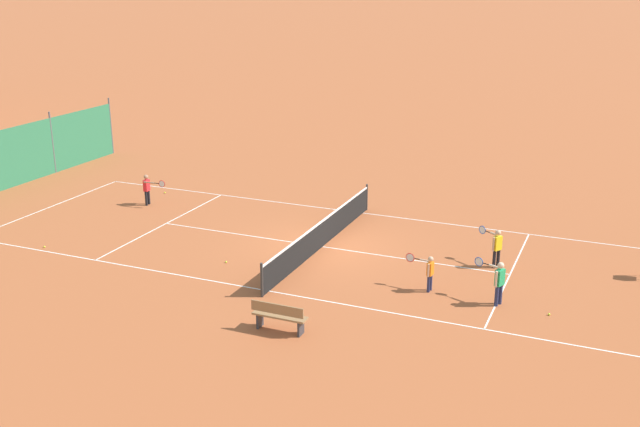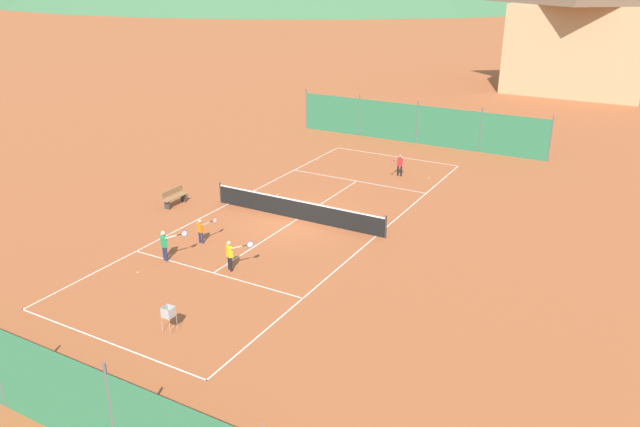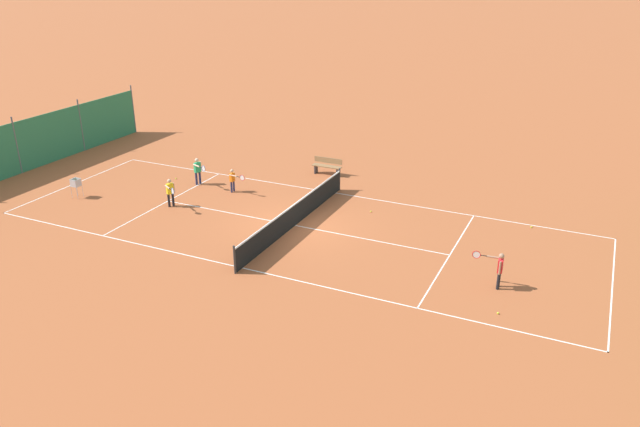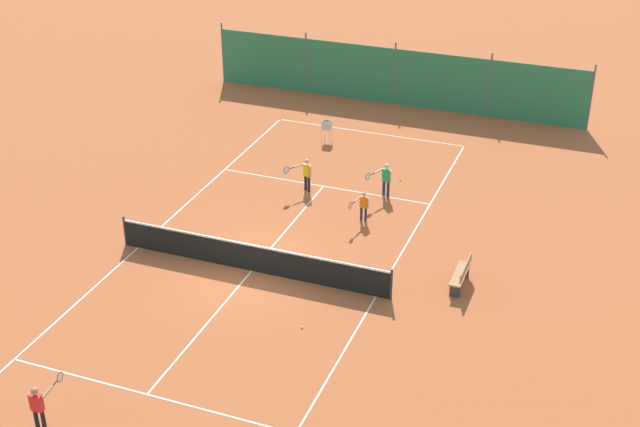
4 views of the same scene
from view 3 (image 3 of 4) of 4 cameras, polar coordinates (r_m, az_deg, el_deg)
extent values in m
plane|color=#A8542D|center=(25.45, -2.29, -1.10)|extent=(600.00, 600.00, 0.00)
cube|color=white|center=(23.10, 25.17, -6.04)|extent=(8.25, 0.05, 0.01)
cube|color=white|center=(32.33, -21.44, 2.59)|extent=(8.25, 0.05, 0.01)
cube|color=white|center=(28.88, 1.42, 1.89)|extent=(0.05, 23.85, 0.01)
cube|color=white|center=(22.25, -7.12, -4.95)|extent=(0.05, 23.85, 0.01)
cube|color=white|center=(23.48, 11.78, -3.74)|extent=(8.20, 0.05, 0.01)
cube|color=white|center=(28.74, -13.72, 1.12)|extent=(8.20, 0.05, 0.01)
cube|color=white|center=(25.45, -2.29, -1.09)|extent=(0.05, 12.80, 0.01)
cylinder|color=#2D2D2D|center=(29.08, 1.79, 3.15)|extent=(0.08, 0.08, 1.06)
cylinder|color=#2D2D2D|center=(21.68, -7.81, -4.22)|extent=(0.08, 0.08, 1.06)
cube|color=black|center=(25.27, -2.31, -0.15)|extent=(9.10, 0.02, 0.91)
cube|color=white|center=(25.09, -2.32, 0.85)|extent=(9.10, 0.04, 0.06)
cube|color=#2D754C|center=(34.58, -25.95, 5.38)|extent=(17.20, 0.04, 2.60)
cylinder|color=#59595E|center=(40.28, -16.71, 9.14)|extent=(0.08, 0.08, 2.90)
cylinder|color=#59595E|center=(37.28, -21.01, 7.54)|extent=(0.08, 0.08, 2.90)
cylinder|color=#59595E|center=(34.55, -25.99, 5.62)|extent=(0.08, 0.08, 2.90)
cylinder|color=black|center=(21.45, 15.99, -5.97)|extent=(0.11, 0.11, 0.59)
cylinder|color=black|center=(21.62, 16.04, -5.73)|extent=(0.11, 0.11, 0.59)
cube|color=red|center=(21.29, 16.17, -4.60)|extent=(0.30, 0.19, 0.46)
sphere|color=#A37556|center=(21.14, 16.27, -3.76)|extent=(0.18, 0.18, 0.18)
cylinder|color=#A37556|center=(21.13, 16.12, -4.82)|extent=(0.07, 0.07, 0.46)
cylinder|color=#A37556|center=(21.38, 15.65, -3.87)|extent=(0.11, 0.46, 0.07)
cylinder|color=black|center=(21.40, 14.76, -3.75)|extent=(0.05, 0.21, 0.03)
torus|color=red|center=(21.41, 14.11, -3.66)|extent=(0.05, 0.28, 0.28)
cylinder|color=silver|center=(21.41, 14.11, -3.66)|extent=(0.03, 0.25, 0.25)
cylinder|color=black|center=(28.04, -13.28, 1.25)|extent=(0.11, 0.11, 0.59)
cylinder|color=black|center=(27.98, -13.65, 1.17)|extent=(0.11, 0.11, 0.59)
cube|color=yellow|center=(27.82, -13.56, 2.22)|extent=(0.33, 0.29, 0.46)
sphere|color=tan|center=(27.70, -13.63, 2.90)|extent=(0.18, 0.18, 0.18)
cylinder|color=tan|center=(27.88, -13.22, 2.30)|extent=(0.07, 0.07, 0.46)
cylinder|color=tan|center=(27.50, -13.77, 2.36)|extent=(0.29, 0.43, 0.07)
cylinder|color=black|center=(27.20, -13.51, 2.16)|extent=(0.13, 0.20, 0.03)
torus|color=#1E4CB2|center=(26.98, -13.32, 2.01)|extent=(0.16, 0.25, 0.28)
cylinder|color=silver|center=(26.98, -13.32, 2.01)|extent=(0.13, 0.22, 0.25)
cylinder|color=#23284C|center=(29.28, -7.88, 2.51)|extent=(0.09, 0.09, 0.52)
cylinder|color=#23284C|center=(29.16, -8.09, 2.41)|extent=(0.09, 0.09, 0.52)
cube|color=orange|center=(29.06, -8.04, 3.31)|extent=(0.27, 0.17, 0.40)
sphere|color=tan|center=(28.96, -8.07, 3.87)|extent=(0.16, 0.16, 0.16)
cylinder|color=tan|center=(29.18, -7.84, 3.40)|extent=(0.06, 0.06, 0.40)
cylinder|color=tan|center=(28.77, -7.95, 3.45)|extent=(0.11, 0.40, 0.06)
cylinder|color=black|center=(28.60, -7.50, 3.35)|extent=(0.05, 0.19, 0.03)
torus|color=red|center=(28.46, -7.14, 3.27)|extent=(0.06, 0.28, 0.28)
cylinder|color=silver|center=(28.46, -7.14, 3.27)|extent=(0.04, 0.25, 0.25)
cylinder|color=#23284C|center=(30.50, -10.92, 3.24)|extent=(0.11, 0.11, 0.61)
cylinder|color=#23284C|center=(30.40, -11.24, 3.15)|extent=(0.11, 0.11, 0.61)
cube|color=#239E5B|center=(30.28, -11.16, 4.16)|extent=(0.34, 0.27, 0.47)
sphere|color=beige|center=(30.17, -11.21, 4.81)|extent=(0.19, 0.19, 0.19)
cylinder|color=beige|center=(30.37, -10.86, 4.24)|extent=(0.07, 0.07, 0.47)
cylinder|color=beige|center=(29.93, -11.24, 4.32)|extent=(0.24, 0.47, 0.07)
cylinder|color=black|center=(29.66, -10.87, 4.17)|extent=(0.11, 0.21, 0.03)
torus|color=#1E4CB2|center=(29.46, -10.61, 4.06)|extent=(0.12, 0.27, 0.28)
cylinder|color=silver|center=(29.46, -10.61, 4.06)|extent=(0.10, 0.23, 0.25)
sphere|color=#CCE033|center=(31.48, -13.03, 3.15)|extent=(0.07, 0.07, 0.07)
sphere|color=#CCE033|center=(26.62, 18.76, -1.18)|extent=(0.07, 0.07, 0.07)
sphere|color=#CCE033|center=(26.80, 4.67, 0.19)|extent=(0.07, 0.07, 0.07)
sphere|color=#CCE033|center=(20.19, 15.96, -8.75)|extent=(0.07, 0.07, 0.07)
cylinder|color=#B7B7BC|center=(30.55, -21.32, 2.02)|extent=(0.02, 0.02, 0.55)
cylinder|color=#B7B7BC|center=(30.33, -21.77, 1.81)|extent=(0.02, 0.02, 0.55)
cylinder|color=#B7B7BC|center=(30.31, -20.87, 1.93)|extent=(0.02, 0.02, 0.55)
cylinder|color=#B7B7BC|center=(30.10, -21.32, 1.72)|extent=(0.02, 0.02, 0.55)
cube|color=#B7B7BC|center=(30.23, -21.39, 2.37)|extent=(0.34, 0.34, 0.02)
cube|color=#B7B7BC|center=(30.30, -21.66, 2.70)|extent=(0.34, 0.02, 0.34)
cube|color=#B7B7BC|center=(30.06, -21.21, 2.62)|extent=(0.34, 0.02, 0.34)
cube|color=#B7B7BC|center=(30.29, -21.21, 2.76)|extent=(0.02, 0.34, 0.34)
cube|color=#B7B7BC|center=(30.07, -21.66, 2.55)|extent=(0.02, 0.34, 0.34)
sphere|color=#CCE033|center=(30.21, -21.57, 2.41)|extent=(0.07, 0.07, 0.07)
sphere|color=#CCE033|center=(30.35, -21.50, 2.52)|extent=(0.07, 0.07, 0.07)
sphere|color=#CCE033|center=(30.26, -21.18, 2.50)|extent=(0.07, 0.07, 0.07)
sphere|color=#CCE033|center=(30.18, -21.24, 2.44)|extent=(0.07, 0.07, 0.07)
sphere|color=#CCE033|center=(30.20, -21.37, 2.44)|extent=(0.07, 0.07, 0.07)
sphere|color=#CCE033|center=(30.20, -21.62, 2.40)|extent=(0.07, 0.07, 0.07)
sphere|color=#CCE033|center=(30.10, -21.57, 2.46)|extent=(0.07, 0.07, 0.07)
sphere|color=#CCE033|center=(30.25, -21.53, 2.56)|extent=(0.07, 0.07, 0.07)
sphere|color=#CCE033|center=(30.33, -21.49, 2.62)|extent=(0.07, 0.07, 0.07)
sphere|color=#CCE033|center=(30.19, -21.71, 2.49)|extent=(0.07, 0.07, 0.07)
sphere|color=#CCE033|center=(30.24, -21.42, 2.57)|extent=(0.07, 0.07, 0.07)
sphere|color=#CCE033|center=(30.31, -21.53, 2.59)|extent=(0.07, 0.07, 0.07)
sphere|color=#CCE033|center=(30.13, -21.39, 2.61)|extent=(0.07, 0.07, 0.07)
sphere|color=#CCE033|center=(30.10, -21.39, 2.60)|extent=(0.07, 0.07, 0.07)
sphere|color=#CCE033|center=(30.18, -21.72, 2.60)|extent=(0.07, 0.07, 0.07)
sphere|color=#CCE033|center=(30.22, -21.21, 2.70)|extent=(0.07, 0.07, 0.07)
sphere|color=#CCE033|center=(30.11, -21.64, 2.57)|extent=(0.07, 0.07, 0.07)
sphere|color=#CCE033|center=(30.23, -21.29, 2.70)|extent=(0.07, 0.07, 0.07)
cube|color=olive|center=(31.17, 0.63, 4.35)|extent=(0.36, 1.50, 0.05)
cube|color=olive|center=(31.23, 0.76, 4.88)|extent=(0.04, 1.50, 0.28)
cube|color=#333338|center=(31.01, 1.64, 3.81)|extent=(0.32, 0.06, 0.44)
cube|color=#333338|center=(31.48, -0.37, 4.11)|extent=(0.32, 0.06, 0.44)
camera|label=1|loc=(47.49, -0.10, 21.29)|focal=42.00mm
camera|label=2|loc=(34.76, -57.28, 14.52)|focal=35.00mm
camera|label=4|loc=(33.25, 48.76, 23.61)|focal=50.00mm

